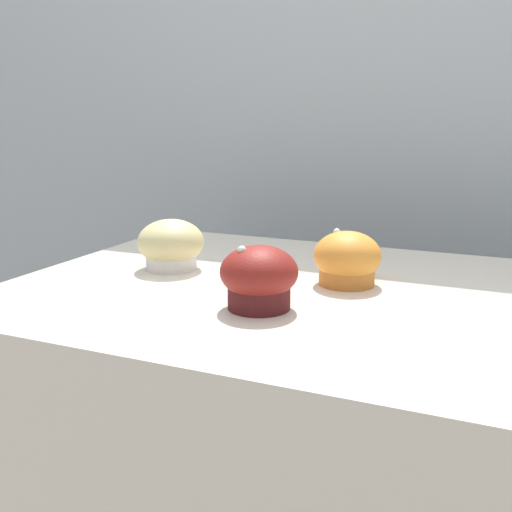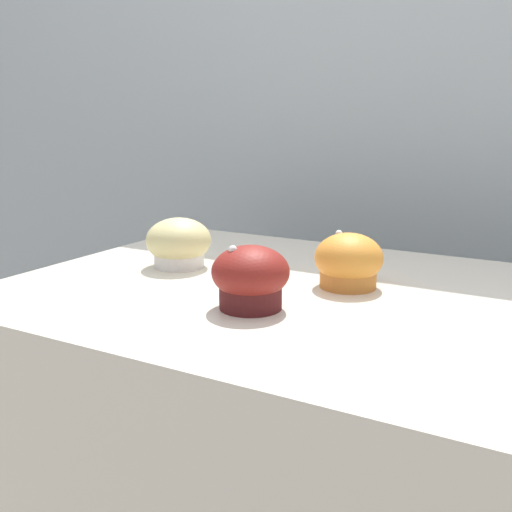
{
  "view_description": "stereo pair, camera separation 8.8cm",
  "coord_description": "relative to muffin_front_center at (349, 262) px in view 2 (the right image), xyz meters",
  "views": [
    {
      "loc": [
        0.2,
        -0.8,
        1.17
      ],
      "look_at": [
        -0.14,
        -0.02,
        0.97
      ],
      "focal_mm": 42.0,
      "sensor_mm": 36.0,
      "label": 1
    },
    {
      "loc": [
        0.28,
        -0.76,
        1.17
      ],
      "look_at": [
        -0.14,
        -0.02,
        0.97
      ],
      "focal_mm": 42.0,
      "sensor_mm": 36.0,
      "label": 2
    }
  ],
  "objects": [
    {
      "name": "muffin_back_right",
      "position": [
        -0.08,
        -0.16,
        0.0
      ],
      "size": [
        0.1,
        0.1,
        0.09
      ],
      "color": "#4E1818",
      "rests_on": "display_counter"
    },
    {
      "name": "muffin_front_center",
      "position": [
        0.0,
        0.0,
        0.0
      ],
      "size": [
        0.1,
        0.1,
        0.08
      ],
      "color": "#CC7932",
      "rests_on": "display_counter"
    },
    {
      "name": "muffin_back_left",
      "position": [
        -0.29,
        -0.02,
        0.0
      ],
      "size": [
        0.11,
        0.11,
        0.08
      ],
      "color": "white",
      "rests_on": "display_counter"
    },
    {
      "name": "wall_back",
      "position": [
        0.02,
        0.56,
        -0.06
      ],
      "size": [
        3.2,
        0.1,
        1.8
      ],
      "primitive_type": "cube",
      "color": "#A8B2B7",
      "rests_on": "ground"
    }
  ]
}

